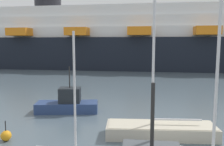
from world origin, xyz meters
TOP-DOWN VIEW (x-y plane):
  - sailboat_4 at (4.61, 8.03)m, footprint 7.09×3.00m
  - fishing_boat_0 at (-3.24, 12.04)m, footprint 5.51×2.95m
  - channel_buoy_1 at (-4.62, 5.49)m, footprint 0.64×0.64m
  - cruise_ship at (-0.41, 51.40)m, footprint 130.84×25.36m

SIDE VIEW (x-z plane):
  - channel_buoy_1 at x=-4.62m, z-range -0.30..0.95m
  - sailboat_4 at x=4.61m, z-range -4.67..5.73m
  - fishing_boat_0 at x=-3.24m, z-range -1.25..2.71m
  - cruise_ship at x=-0.41m, z-range -3.80..16.89m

